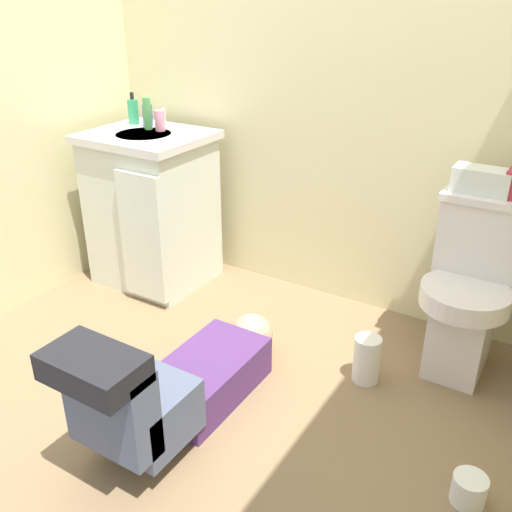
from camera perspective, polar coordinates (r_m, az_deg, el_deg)
name	(u,v)px	position (r m, az deg, el deg)	size (l,w,h in m)	color
ground_plane	(204,392)	(2.40, -5.23, -13.48)	(2.92, 2.98, 0.04)	#886B4B
wall_back	(327,56)	(2.77, 7.20, 19.39)	(2.58, 0.08, 2.40)	beige
toilet	(470,289)	(2.48, 20.79, -3.15)	(0.36, 0.46, 0.75)	silver
vanity_cabinet	(152,208)	(3.08, -10.42, 4.80)	(0.60, 0.53, 0.82)	silver
faucet	(163,118)	(3.06, -9.31, 13.58)	(0.02, 0.02, 0.10)	silver
person_plumber	(176,382)	(2.15, -8.03, -12.48)	(0.39, 1.06, 0.52)	#512D6B
tissue_box	(482,180)	(2.41, 21.82, 7.08)	(0.22, 0.11, 0.10)	silver
soap_dispenser	(133,111)	(3.17, -12.28, 14.08)	(0.06, 0.06, 0.17)	#37A165
bottle_blue	(148,115)	(3.12, -10.87, 13.77)	(0.05, 0.05, 0.11)	#4664BD
bottle_green	(147,113)	(3.03, -10.89, 13.93)	(0.04, 0.04, 0.16)	#4E9B50
bottle_pink	(160,121)	(2.99, -9.67, 13.31)	(0.05, 0.05, 0.10)	pink
paper_towel_roll	(367,359)	(2.41, 11.09, -10.17)	(0.11, 0.11, 0.20)	white
toilet_paper_roll	(469,490)	(2.05, 20.67, -21.18)	(0.11, 0.11, 0.10)	white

